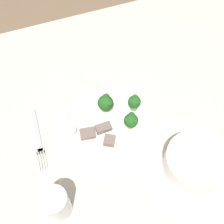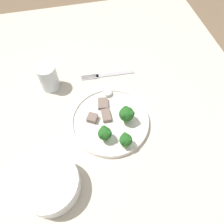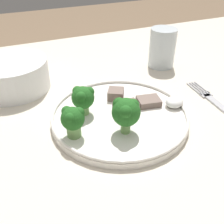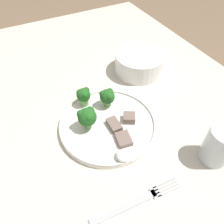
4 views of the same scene
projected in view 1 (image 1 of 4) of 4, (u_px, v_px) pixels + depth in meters
ground_plane at (108, 188)px, 1.41m from camera, size 8.00×8.00×0.00m
table at (106, 133)px, 0.87m from camera, size 1.40×1.01×0.73m
dinner_plate at (107, 125)px, 0.78m from camera, size 0.25×0.25×0.02m
fork at (38, 138)px, 0.77m from camera, size 0.03×0.21×0.00m
cream_bowl at (194, 163)px, 0.69m from camera, size 0.16×0.16×0.07m
drinking_glass at (57, 204)px, 0.62m from camera, size 0.07×0.07×0.10m
broccoli_floret_near_rim_left at (131, 120)px, 0.75m from camera, size 0.04×0.04×0.05m
broccoli_floret_center_left at (135, 102)px, 0.78m from camera, size 0.04×0.04×0.05m
broccoli_floret_back_left at (105, 103)px, 0.77m from camera, size 0.05×0.05×0.06m
meat_slice_front_slice at (109, 141)px, 0.74m from camera, size 0.04×0.04×0.02m
meat_slice_middle_slice at (88, 134)px, 0.75m from camera, size 0.05×0.04×0.01m
meat_slice_rear_slice at (104, 128)px, 0.76m from camera, size 0.05×0.03×0.02m
sauce_dollop at (71, 130)px, 0.76m from camera, size 0.03×0.03×0.02m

